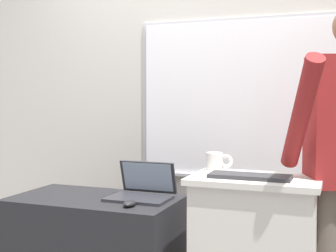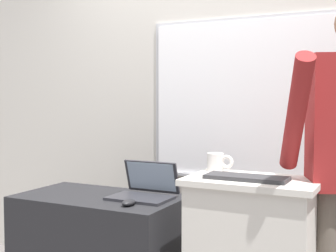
# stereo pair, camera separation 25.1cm
# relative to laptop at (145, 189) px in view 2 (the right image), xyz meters

# --- Properties ---
(back_wall) EXTENTS (6.40, 0.17, 2.88)m
(back_wall) POSITION_rel_laptop_xyz_m (0.18, 0.77, 0.64)
(back_wall) COLOR beige
(back_wall) RESTS_ON ground_plane
(laptop) EXTENTS (0.35, 0.29, 0.20)m
(laptop) POSITION_rel_laptop_xyz_m (0.00, 0.00, 0.00)
(laptop) COLOR #28282D
(laptop) RESTS_ON side_desk
(wireless_keyboard) EXTENTS (0.40, 0.15, 0.02)m
(wireless_keyboard) POSITION_rel_laptop_xyz_m (0.64, -0.13, 0.13)
(wireless_keyboard) COLOR #2D2D30
(wireless_keyboard) RESTS_ON lectern_podium
(computer_mouse_by_laptop) EXTENTS (0.06, 0.10, 0.03)m
(computer_mouse_by_laptop) POSITION_rel_laptop_xyz_m (0.02, -0.22, -0.03)
(computer_mouse_by_laptop) COLOR black
(computer_mouse_by_laptop) RESTS_ON side_desk
(coffee_mug) EXTENTS (0.15, 0.09, 0.10)m
(coffee_mug) POSITION_rel_laptop_xyz_m (0.42, 0.06, 0.17)
(coffee_mug) COLOR silver
(coffee_mug) RESTS_ON lectern_podium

